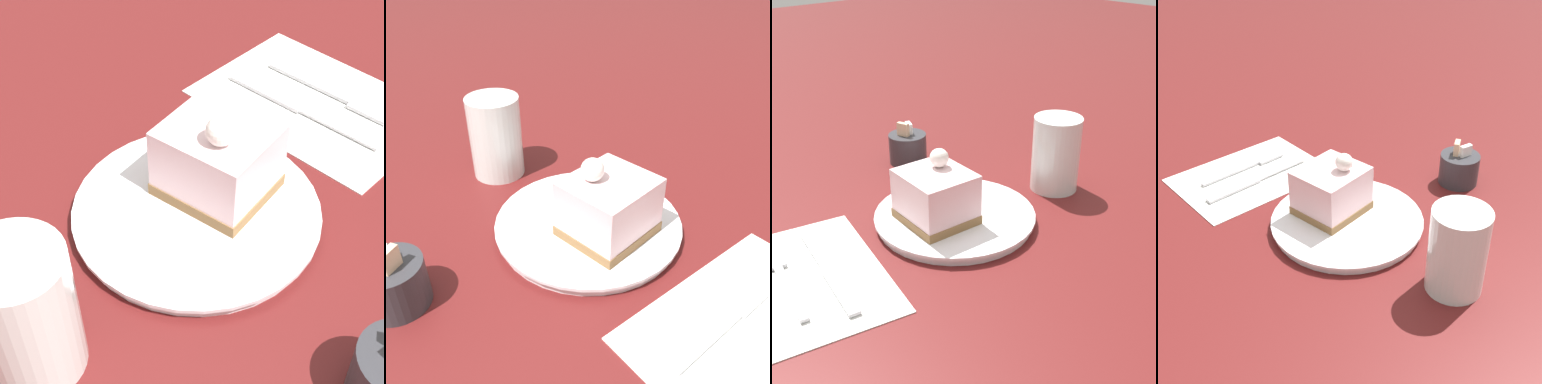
# 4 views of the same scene
# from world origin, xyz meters

# --- Properties ---
(ground_plane) EXTENTS (4.00, 4.00, 0.00)m
(ground_plane) POSITION_xyz_m (0.00, 0.00, 0.00)
(ground_plane) COLOR #5B1919
(plate) EXTENTS (0.22, 0.22, 0.01)m
(plate) POSITION_xyz_m (-0.02, 0.01, 0.01)
(plate) COLOR white
(plate) RESTS_ON ground_plane
(cake_slice) EXTENTS (0.09, 0.10, 0.10)m
(cake_slice) POSITION_xyz_m (-0.05, 0.01, 0.05)
(cake_slice) COLOR olive
(cake_slice) RESTS_ON plate
(napkin) EXTENTS (0.22, 0.27, 0.00)m
(napkin) POSITION_xyz_m (-0.24, 0.03, 0.00)
(napkin) COLOR white
(napkin) RESTS_ON ground_plane
(fork) EXTENTS (0.05, 0.16, 0.00)m
(fork) POSITION_xyz_m (-0.26, 0.05, 0.01)
(fork) COLOR silver
(fork) RESTS_ON napkin
(knife) EXTENTS (0.05, 0.19, 0.00)m
(knife) POSITION_xyz_m (-0.22, 0.01, 0.01)
(knife) COLOR silver
(knife) RESTS_ON napkin
(sugar_bowl) EXTENTS (0.06, 0.06, 0.07)m
(sugar_bowl) POSITION_xyz_m (0.05, 0.22, 0.03)
(sugar_bowl) COLOR #333338
(sugar_bowl) RESTS_ON ground_plane
(drinking_glass) EXTENTS (0.07, 0.07, 0.11)m
(drinking_glass) POSITION_xyz_m (0.16, -0.02, 0.06)
(drinking_glass) COLOR silver
(drinking_glass) RESTS_ON ground_plane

